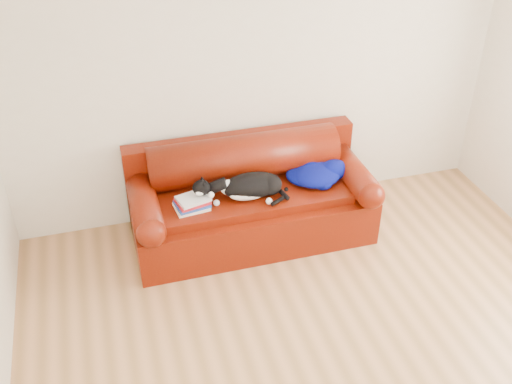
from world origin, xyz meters
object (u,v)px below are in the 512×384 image
at_px(book_stack, 192,203).
at_px(cat, 251,186).
at_px(sofa_base, 252,213).
at_px(blanket, 317,173).

relative_size(book_stack, cat, 0.43).
distance_m(sofa_base, blanket, 0.69).
bearing_deg(book_stack, blanket, 6.08).
bearing_deg(blanket, book_stack, -173.92).
bearing_deg(cat, blanket, 23.45).
bearing_deg(sofa_base, cat, -108.12).
bearing_deg(cat, book_stack, -161.89).
xyz_separation_m(sofa_base, blanket, (0.61, -0.01, 0.33)).
relative_size(sofa_base, blanket, 3.24).
distance_m(sofa_base, book_stack, 0.64).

